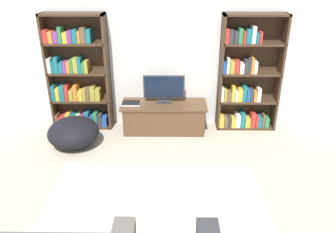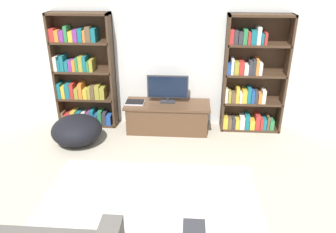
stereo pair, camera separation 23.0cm
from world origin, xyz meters
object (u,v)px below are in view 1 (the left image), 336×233
bookshelf_right (246,78)px  laptop (131,103)px  television (164,88)px  beanbag_ottoman (74,132)px  tv_stand (164,117)px  bookshelf_left (77,77)px

bookshelf_right → laptop: 1.92m
bookshelf_right → television: bookshelf_right is taller
beanbag_ottoman → tv_stand: bearing=21.6°
laptop → bookshelf_left: bearing=168.6°
bookshelf_right → tv_stand: (-1.34, -0.16, -0.63)m
bookshelf_left → tv_stand: bearing=-6.4°
tv_stand → television: television is taller
tv_stand → television: 0.48m
television → laptop: television is taller
television → beanbag_ottoman: 1.58m
tv_stand → laptop: laptop is taller
beanbag_ottoman → bookshelf_left: bearing=94.1°
bookshelf_right → laptop: (-1.87, -0.18, -0.38)m
tv_stand → television: bearing=90.0°
tv_stand → beanbag_ottoman: (-1.37, -0.54, -0.02)m
bookshelf_right → laptop: bookshelf_right is taller
bookshelf_left → bookshelf_right: same height
bookshelf_right → laptop: size_ratio=6.19×
bookshelf_left → beanbag_ottoman: size_ratio=2.46×
beanbag_ottoman → bookshelf_right: bearing=14.6°
bookshelf_left → laptop: bearing=-11.4°
bookshelf_right → television: size_ratio=2.83×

